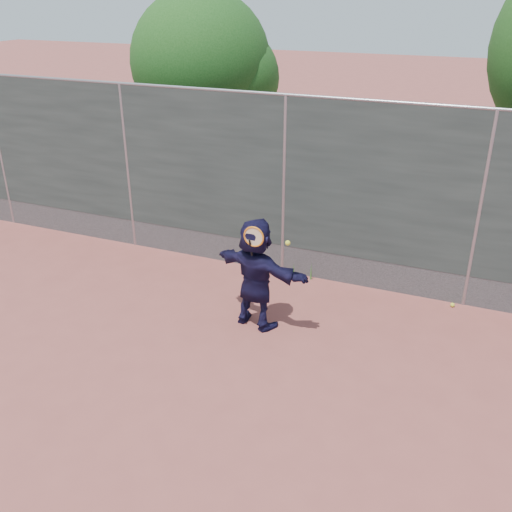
% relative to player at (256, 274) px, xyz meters
% --- Properties ---
extents(ground, '(80.00, 80.00, 0.00)m').
position_rel_player_xyz_m(ground, '(-0.23, -1.74, -0.82)').
color(ground, '#9E4C42').
rests_on(ground, ground).
extents(player, '(1.60, 0.86, 1.65)m').
position_rel_player_xyz_m(player, '(0.00, 0.00, 0.00)').
color(player, '#161233').
rests_on(player, ground).
extents(ball_ground, '(0.07, 0.07, 0.07)m').
position_rel_player_xyz_m(ball_ground, '(2.62, 1.61, -0.79)').
color(ball_ground, yellow).
rests_on(ball_ground, ground).
extents(fence, '(20.00, 0.06, 3.03)m').
position_rel_player_xyz_m(fence, '(-0.23, 1.76, 0.76)').
color(fence, '#38423D').
rests_on(fence, ground).
extents(swing_action, '(0.66, 0.13, 0.51)m').
position_rel_player_xyz_m(swing_action, '(0.10, -0.20, 0.64)').
color(swing_action, orange).
rests_on(swing_action, ground).
extents(tree_left, '(3.15, 3.00, 4.53)m').
position_rel_player_xyz_m(tree_left, '(-3.08, 4.81, 2.12)').
color(tree_left, '#382314').
rests_on(tree_left, ground).
extents(weed_clump, '(0.68, 0.07, 0.30)m').
position_rel_player_xyz_m(weed_clump, '(0.06, 1.64, -0.69)').
color(weed_clump, '#387226').
rests_on(weed_clump, ground).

